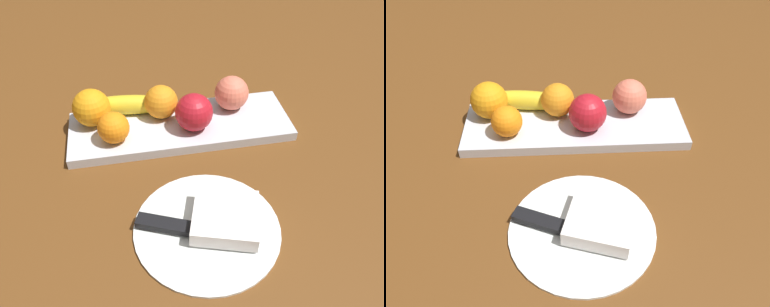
{
  "view_description": "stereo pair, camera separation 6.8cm",
  "coord_description": "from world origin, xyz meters",
  "views": [
    {
      "loc": [
        -0.09,
        -0.6,
        0.51
      ],
      "look_at": [
        0.01,
        -0.11,
        0.05
      ],
      "focal_mm": 36.18,
      "sensor_mm": 36.0,
      "label": 1
    },
    {
      "loc": [
        -0.02,
        -0.61,
        0.51
      ],
      "look_at": [
        0.01,
        -0.11,
        0.05
      ],
      "focal_mm": 36.18,
      "sensor_mm": 36.0,
      "label": 2
    }
  ],
  "objects": [
    {
      "name": "ground_plane",
      "position": [
        0.0,
        0.0,
        0.0
      ],
      "size": [
        2.4,
        2.4,
        0.0
      ],
      "primitive_type": "plane",
      "color": "brown"
    },
    {
      "name": "fruit_tray",
      "position": [
        0.01,
        0.02,
        0.01
      ],
      "size": [
        0.45,
        0.15,
        0.02
      ],
      "primitive_type": "cube",
      "color": "silver",
      "rests_on": "ground_plane"
    },
    {
      "name": "apple",
      "position": [
        0.03,
        -0.0,
        0.06
      ],
      "size": [
        0.08,
        0.08,
        0.08
      ],
      "primitive_type": "sphere",
      "color": "red",
      "rests_on": "fruit_tray"
    },
    {
      "name": "banana",
      "position": [
        -0.09,
        0.07,
        0.04
      ],
      "size": [
        0.2,
        0.07,
        0.04
      ],
      "primitive_type": "ellipsoid",
      "rotation": [
        0.0,
        0.0,
        3.0
      ],
      "color": "gold",
      "rests_on": "fruit_tray"
    },
    {
      "name": "orange_near_apple",
      "position": [
        -0.17,
        0.05,
        0.06
      ],
      "size": [
        0.08,
        0.08,
        0.08
      ],
      "primitive_type": "sphere",
      "color": "orange",
      "rests_on": "fruit_tray"
    },
    {
      "name": "orange_near_banana",
      "position": [
        -0.03,
        0.05,
        0.05
      ],
      "size": [
        0.07,
        0.07,
        0.07
      ],
      "primitive_type": "sphere",
      "color": "orange",
      "rests_on": "fruit_tray"
    },
    {
      "name": "orange_center",
      "position": [
        -0.13,
        -0.01,
        0.05
      ],
      "size": [
        0.06,
        0.06,
        0.06
      ],
      "primitive_type": "sphere",
      "color": "orange",
      "rests_on": "fruit_tray"
    },
    {
      "name": "peach",
      "position": [
        0.12,
        0.05,
        0.06
      ],
      "size": [
        0.07,
        0.07,
        0.07
      ],
      "primitive_type": "sphere",
      "color": "#E97157",
      "rests_on": "fruit_tray"
    },
    {
      "name": "dinner_plate",
      "position": [
        0.01,
        -0.24,
        0.0
      ],
      "size": [
        0.24,
        0.24,
        0.01
      ],
      "primitive_type": "cylinder",
      "color": "white",
      "rests_on": "ground_plane"
    },
    {
      "name": "folded_napkin",
      "position": [
        0.04,
        -0.24,
        0.02
      ],
      "size": [
        0.13,
        0.13,
        0.03
      ],
      "primitive_type": "cube",
      "rotation": [
        0.0,
        0.0,
        -0.3
      ],
      "color": "white",
      "rests_on": "dinner_plate"
    },
    {
      "name": "knife",
      "position": [
        -0.05,
        -0.23,
        0.01
      ],
      "size": [
        0.17,
        0.09,
        0.01
      ],
      "rotation": [
        0.0,
        0.0,
        -0.4
      ],
      "color": "silver",
      "rests_on": "dinner_plate"
    }
  ]
}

